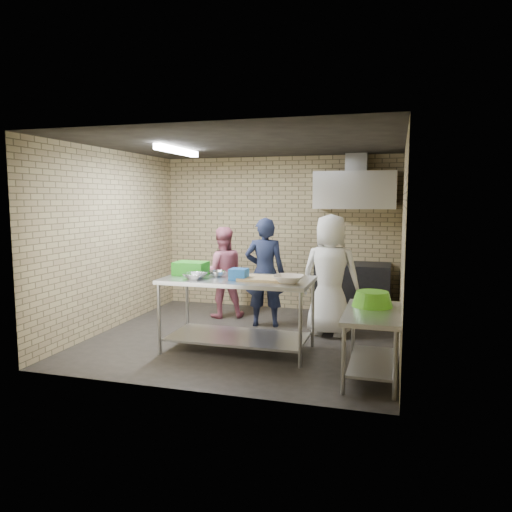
{
  "coord_description": "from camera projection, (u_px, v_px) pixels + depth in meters",
  "views": [
    {
      "loc": [
        2.02,
        -6.43,
        1.97
      ],
      "look_at": [
        0.1,
        0.2,
        1.15
      ],
      "focal_mm": 34.18,
      "sensor_mm": 36.0,
      "label": 1
    }
  ],
  "objects": [
    {
      "name": "fluorescent_fixture",
      "position": [
        178.0,
        151.0,
        6.89
      ],
      "size": [
        0.1,
        1.25,
        0.08
      ],
      "primitive_type": "cube",
      "color": "white",
      "rests_on": "ceiling"
    },
    {
      "name": "left_wall",
      "position": [
        112.0,
        240.0,
        7.34
      ],
      "size": [
        0.06,
        4.0,
        2.7
      ],
      "primitive_type": "cube",
      "color": "tan",
      "rests_on": "ground"
    },
    {
      "name": "stove",
      "position": [
        353.0,
        291.0,
        8.07
      ],
      "size": [
        1.2,
        0.7,
        0.9
      ],
      "primitive_type": "cube",
      "color": "black",
      "rests_on": "floor"
    },
    {
      "name": "ceiling",
      "position": [
        245.0,
        144.0,
        6.6
      ],
      "size": [
        4.2,
        4.2,
        0.0
      ],
      "primitive_type": "plane",
      "rotation": [
        3.14,
        0.0,
        0.0
      ],
      "color": "black",
      "rests_on": "ground"
    },
    {
      "name": "green_basin",
      "position": [
        372.0,
        299.0,
        5.52
      ],
      "size": [
        0.46,
        0.46,
        0.17
      ],
      "primitive_type": null,
      "color": "#59C626",
      "rests_on": "side_counter"
    },
    {
      "name": "hood_duct",
      "position": [
        357.0,
        163.0,
        8.01
      ],
      "size": [
        0.35,
        0.3,
        0.3
      ],
      "primitive_type": "cube",
      "color": "#A5A8AD",
      "rests_on": "back_wall"
    },
    {
      "name": "right_wall",
      "position": [
        403.0,
        247.0,
        6.18
      ],
      "size": [
        0.06,
        4.0,
        2.7
      ],
      "primitive_type": "cube",
      "color": "tan",
      "rests_on": "ground"
    },
    {
      "name": "green_crate",
      "position": [
        191.0,
        268.0,
        6.53
      ],
      "size": [
        0.42,
        0.32,
        0.17
      ],
      "primitive_type": "cube",
      "color": "green",
      "rests_on": "prep_table"
    },
    {
      "name": "bottle_green",
      "position": [
        384.0,
        196.0,
        7.99
      ],
      "size": [
        0.06,
        0.06,
        0.15
      ],
      "primitive_type": "cylinder",
      "color": "green",
      "rests_on": "wall_shelf"
    },
    {
      "name": "ceramic_bowl",
      "position": [
        289.0,
        279.0,
        5.89
      ],
      "size": [
        0.37,
        0.37,
        0.09
      ],
      "primitive_type": "imported",
      "rotation": [
        0.0,
        0.0,
        -0.02
      ],
      "color": "beige",
      "rests_on": "prep_table"
    },
    {
      "name": "bottle_red",
      "position": [
        359.0,
        195.0,
        8.1
      ],
      "size": [
        0.07,
        0.07,
        0.18
      ],
      "primitive_type": "cylinder",
      "color": "#B22619",
      "rests_on": "wall_shelf"
    },
    {
      "name": "woman_white",
      "position": [
        330.0,
        275.0,
        6.98
      ],
      "size": [
        0.92,
        0.66,
        1.75
      ],
      "primitive_type": "imported",
      "rotation": [
        0.0,
        0.0,
        3.02
      ],
      "color": "white",
      "rests_on": "floor"
    },
    {
      "name": "cutting_board",
      "position": [
        264.0,
        278.0,
        6.11
      ],
      "size": [
        0.58,
        0.44,
        0.03
      ],
      "primitive_type": "cube",
      "color": "#D8BD7D",
      "rests_on": "prep_table"
    },
    {
      "name": "mixing_bowl_a",
      "position": [
        195.0,
        276.0,
        6.17
      ],
      "size": [
        0.3,
        0.3,
        0.07
      ],
      "primitive_type": "imported",
      "rotation": [
        0.0,
        0.0,
        -0.02
      ],
      "color": "silver",
      "rests_on": "prep_table"
    },
    {
      "name": "front_wall",
      "position": [
        185.0,
        261.0,
        4.85
      ],
      "size": [
        4.2,
        0.06,
        2.7
      ],
      "primitive_type": "cube",
      "color": "tan",
      "rests_on": "ground"
    },
    {
      "name": "wall_shelf",
      "position": [
        374.0,
        201.0,
        8.04
      ],
      "size": [
        0.8,
        0.2,
        0.04
      ],
      "primitive_type": "cube",
      "color": "#3F2B19",
      "rests_on": "back_wall"
    },
    {
      "name": "woman_pink",
      "position": [
        222.0,
        272.0,
        8.07
      ],
      "size": [
        0.9,
        0.83,
        1.5
      ],
      "primitive_type": "imported",
      "rotation": [
        0.0,
        0.0,
        3.58
      ],
      "color": "#C76981",
      "rests_on": "floor"
    },
    {
      "name": "man_navy",
      "position": [
        265.0,
        272.0,
        7.48
      ],
      "size": [
        0.67,
        0.51,
        1.68
      ],
      "primitive_type": "imported",
      "rotation": [
        0.0,
        0.0,
        3.32
      ],
      "color": "#141832",
      "rests_on": "floor"
    },
    {
      "name": "back_wall",
      "position": [
        279.0,
        233.0,
        8.67
      ],
      "size": [
        4.2,
        0.06,
        2.7
      ],
      "primitive_type": "cube",
      "color": "tan",
      "rests_on": "ground"
    },
    {
      "name": "prep_table",
      "position": [
        238.0,
        315.0,
        6.28
      ],
      "size": [
        1.91,
        0.95,
        0.95
      ],
      "primitive_type": "cube",
      "color": "#BABDC1",
      "rests_on": "floor"
    },
    {
      "name": "mixing_bowl_b",
      "position": [
        217.0,
        274.0,
        6.36
      ],
      "size": [
        0.23,
        0.23,
        0.07
      ],
      "primitive_type": "imported",
      "rotation": [
        0.0,
        0.0,
        -0.02
      ],
      "color": "silver",
      "rests_on": "prep_table"
    },
    {
      "name": "range_hood",
      "position": [
        355.0,
        190.0,
        7.92
      ],
      "size": [
        1.3,
        0.6,
        0.6
      ],
      "primitive_type": "cube",
      "color": "silver",
      "rests_on": "back_wall"
    },
    {
      "name": "side_counter",
      "position": [
        372.0,
        345.0,
        5.33
      ],
      "size": [
        0.6,
        1.2,
        0.75
      ],
      "primitive_type": "cube",
      "color": "silver",
      "rests_on": "floor"
    },
    {
      "name": "blue_tub",
      "position": [
        239.0,
        274.0,
        6.11
      ],
      "size": [
        0.21,
        0.21,
        0.14
      ],
      "primitive_type": "cube",
      "color": "blue",
      "rests_on": "prep_table"
    },
    {
      "name": "floor",
      "position": [
        245.0,
        338.0,
        6.92
      ],
      "size": [
        4.2,
        4.2,
        0.0
      ],
      "primitive_type": "plane",
      "color": "black",
      "rests_on": "ground"
    }
  ]
}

